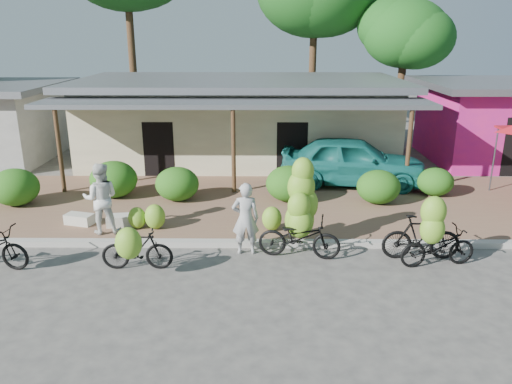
% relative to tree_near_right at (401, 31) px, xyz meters
% --- Properties ---
extents(ground, '(100.00, 100.00, 0.00)m').
position_rel_tree_near_right_xyz_m(ground, '(-7.31, -14.61, -5.19)').
color(ground, '#454340').
rests_on(ground, ground).
extents(sidewalk, '(60.00, 6.00, 0.12)m').
position_rel_tree_near_right_xyz_m(sidewalk, '(-7.31, -9.61, -5.13)').
color(sidewalk, brown).
rests_on(sidewalk, ground).
extents(curb, '(60.00, 0.25, 0.15)m').
position_rel_tree_near_right_xyz_m(curb, '(-7.31, -12.61, -5.11)').
color(curb, '#A8A399').
rests_on(curb, ground).
extents(shop_main, '(13.00, 8.50, 3.35)m').
position_rel_tree_near_right_xyz_m(shop_main, '(-7.31, -3.68, -3.47)').
color(shop_main, beige).
rests_on(shop_main, ground).
extents(shop_pink, '(6.00, 6.00, 3.25)m').
position_rel_tree_near_right_xyz_m(shop_pink, '(3.19, -3.62, -3.52)').
color(shop_pink, '#D72171').
rests_on(shop_pink, ground).
extents(tree_near_right, '(4.11, 3.91, 6.72)m').
position_rel_tree_near_right_xyz_m(tree_near_right, '(0.00, 0.00, 0.00)').
color(tree_near_right, '#523D20').
rests_on(tree_near_right, ground).
extents(hedge_0, '(1.44, 1.30, 1.13)m').
position_rel_tree_near_right_xyz_m(hedge_0, '(-13.84, -9.86, -4.50)').
color(hedge_0, '#185E15').
rests_on(hedge_0, sidewalk).
extents(hedge_1, '(1.49, 1.34, 1.16)m').
position_rel_tree_near_right_xyz_m(hedge_1, '(-11.09, -9.04, -4.49)').
color(hedge_1, '#185E15').
rests_on(hedge_1, sidewalk).
extents(hedge_2, '(1.35, 1.22, 1.05)m').
position_rel_tree_near_right_xyz_m(hedge_2, '(-9.03, -9.36, -4.54)').
color(hedge_2, '#185E15').
rests_on(hedge_2, sidewalk).
extents(hedge_3, '(1.43, 1.28, 1.11)m').
position_rel_tree_near_right_xyz_m(hedge_3, '(-5.57, -9.40, -4.51)').
color(hedge_3, '#185E15').
rests_on(hedge_3, sidewalk).
extents(hedge_4, '(1.33, 1.19, 1.03)m').
position_rel_tree_near_right_xyz_m(hedge_4, '(-2.85, -9.59, -4.55)').
color(hedge_4, '#185E15').
rests_on(hedge_4, sidewalk).
extents(hedge_5, '(1.16, 1.04, 0.90)m').
position_rel_tree_near_right_xyz_m(hedge_5, '(-0.85, -8.80, -4.62)').
color(hedge_5, '#185E15').
rests_on(hedge_5, sidewalk).
extents(bike_left, '(1.61, 1.13, 1.27)m').
position_rel_tree_near_right_xyz_m(bike_left, '(-9.21, -14.04, -4.61)').
color(bike_left, black).
rests_on(bike_left, ground).
extents(bike_center, '(2.03, 1.35, 2.32)m').
position_rel_tree_near_right_xyz_m(bike_center, '(-5.49, -12.99, -4.32)').
color(bike_center, black).
rests_on(bike_center, ground).
extents(bike_right, '(1.83, 1.14, 1.76)m').
position_rel_tree_near_right_xyz_m(bike_right, '(-2.68, -13.47, -4.47)').
color(bike_right, black).
rests_on(bike_right, ground).
extents(bike_far_right, '(1.85, 0.89, 0.93)m').
position_rel_tree_near_right_xyz_m(bike_far_right, '(-2.41, -13.66, -4.72)').
color(bike_far_right, black).
rests_on(bike_far_right, ground).
extents(loose_banana_a, '(0.47, 0.40, 0.59)m').
position_rel_tree_near_right_xyz_m(loose_banana_a, '(-9.73, -11.73, -4.77)').
color(loose_banana_a, '#8CC731').
rests_on(loose_banana_a, sidewalk).
extents(loose_banana_b, '(0.55, 0.46, 0.68)m').
position_rel_tree_near_right_xyz_m(loose_banana_b, '(-9.25, -11.75, -4.73)').
color(loose_banana_b, '#8CC731').
rests_on(loose_banana_b, sidewalk).
extents(loose_banana_c, '(0.52, 0.44, 0.65)m').
position_rel_tree_near_right_xyz_m(loose_banana_c, '(-6.14, -11.83, -4.74)').
color(loose_banana_c, '#8CC731').
rests_on(loose_banana_c, sidewalk).
extents(sack_near, '(0.90, 0.51, 0.30)m').
position_rel_tree_near_right_xyz_m(sack_near, '(-10.17, -11.53, -4.92)').
color(sack_near, beige).
rests_on(sack_near, sidewalk).
extents(sack_far, '(0.82, 0.57, 0.28)m').
position_rel_tree_near_right_xyz_m(sack_far, '(-11.39, -11.43, -4.93)').
color(sack_far, beige).
rests_on(sack_far, sidewalk).
extents(vendor, '(0.67, 0.46, 1.78)m').
position_rel_tree_near_right_xyz_m(vendor, '(-6.80, -13.02, -4.30)').
color(vendor, '#9A9A9A').
rests_on(vendor, ground).
extents(bystander, '(1.00, 0.83, 1.87)m').
position_rel_tree_near_right_xyz_m(bystander, '(-10.55, -12.01, -4.13)').
color(bystander, silver).
rests_on(bystander, sidewalk).
extents(teal_van, '(5.09, 2.57, 1.66)m').
position_rel_tree_near_right_xyz_m(teal_van, '(-3.31, -7.61, -4.24)').
color(teal_van, '#186E68').
rests_on(teal_van, sidewalk).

